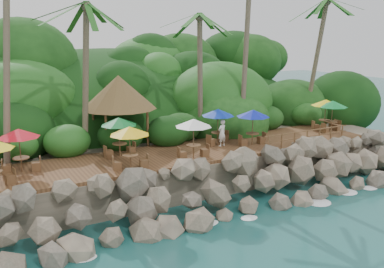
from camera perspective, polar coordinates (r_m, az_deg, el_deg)
ground at (r=23.17m, az=7.36°, el=-11.23°), size 140.00×140.00×0.00m
land_base at (r=36.24m, az=-7.69°, el=-0.45°), size 32.00×25.20×2.10m
jungle_hill at (r=43.38m, az=-11.28°, el=0.26°), size 44.80×28.00×15.40m
seawall at (r=24.24m, az=4.63°, el=-7.09°), size 29.00×4.00×2.30m
terrace at (r=27.17m, az=0.00°, el=-2.46°), size 26.00×5.00×0.20m
jungle_foliage at (r=35.61m, az=-7.05°, el=-2.43°), size 44.00×16.00×12.00m
foam_line at (r=23.37m, az=6.92°, el=-10.91°), size 25.20×0.80×0.06m
palapa at (r=28.67m, az=-9.73°, el=5.51°), size 4.96×4.96×4.60m
dining_clusters at (r=26.40m, az=0.02°, el=1.72°), size 25.54×4.88×2.39m
railing at (r=29.54m, az=15.10°, el=-0.23°), size 7.20×0.10×1.00m
waiter at (r=28.16m, az=4.01°, el=0.14°), size 0.73×0.58×1.78m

